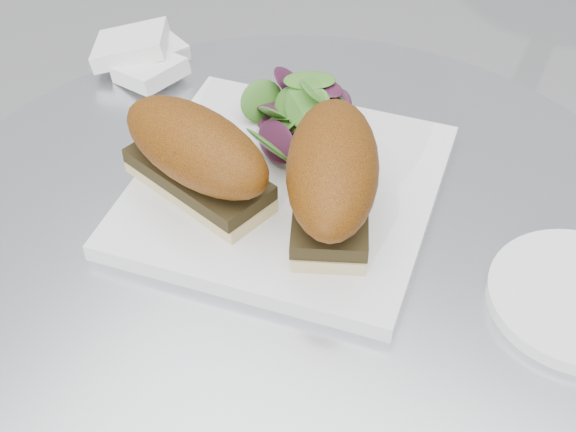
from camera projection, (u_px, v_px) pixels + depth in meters
name	position (u px, v px, depth m)	size (l,w,h in m)	color
table	(293.00, 413.00, 0.85)	(0.70, 0.70, 0.73)	silver
plate	(286.00, 189.00, 0.72)	(0.26, 0.26, 0.02)	white
sandwich_left	(196.00, 154.00, 0.68)	(0.17, 0.11, 0.08)	#D8C187
sandwich_right	(332.00, 174.00, 0.66)	(0.14, 0.19, 0.08)	#D8C187
salad	(296.00, 112.00, 0.75)	(0.12, 0.12, 0.05)	#367B28
napkin	(141.00, 64.00, 0.87)	(0.10, 0.10, 0.02)	white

